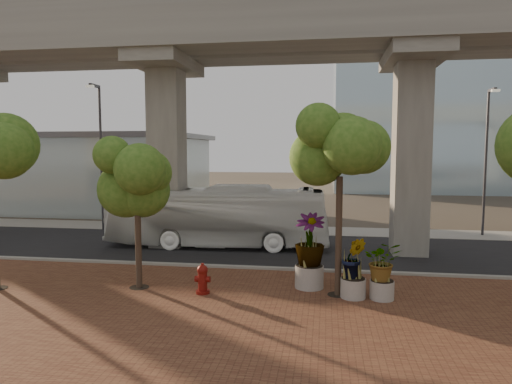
# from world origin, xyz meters

# --- Properties ---
(ground) EXTENTS (160.00, 160.00, 0.00)m
(ground) POSITION_xyz_m (0.00, 0.00, 0.00)
(ground) COLOR #3D362C
(ground) RESTS_ON ground
(brick_plaza) EXTENTS (70.00, 13.00, 0.06)m
(brick_plaza) POSITION_xyz_m (0.00, -8.00, 0.03)
(brick_plaza) COLOR brown
(brick_plaza) RESTS_ON ground
(asphalt_road) EXTENTS (90.00, 8.00, 0.04)m
(asphalt_road) POSITION_xyz_m (0.00, 2.00, 0.02)
(asphalt_road) COLOR black
(asphalt_road) RESTS_ON ground
(curb_strip) EXTENTS (70.00, 0.25, 0.16)m
(curb_strip) POSITION_xyz_m (0.00, -2.00, 0.08)
(curb_strip) COLOR gray
(curb_strip) RESTS_ON ground
(far_sidewalk) EXTENTS (90.00, 3.00, 0.06)m
(far_sidewalk) POSITION_xyz_m (0.00, 7.50, 0.03)
(far_sidewalk) COLOR gray
(far_sidewalk) RESTS_ON ground
(transit_viaduct) EXTENTS (72.00, 5.60, 12.40)m
(transit_viaduct) POSITION_xyz_m (0.00, 2.00, 7.29)
(transit_viaduct) COLOR gray
(transit_viaduct) RESTS_ON ground
(station_pavilion) EXTENTS (23.00, 13.00, 6.30)m
(station_pavilion) POSITION_xyz_m (-20.00, 16.00, 3.22)
(station_pavilion) COLOR #A8BBC0
(station_pavilion) RESTS_ON ground
(transit_bus) EXTENTS (11.38, 3.03, 3.15)m
(transit_bus) POSITION_xyz_m (-3.43, 2.24, 1.57)
(transit_bus) COLOR white
(transit_bus) RESTS_ON ground
(fire_hydrant) EXTENTS (0.53, 0.48, 1.06)m
(fire_hydrant) POSITION_xyz_m (-2.12, -5.50, 0.57)
(fire_hydrant) COLOR maroon
(fire_hydrant) RESTS_ON ground
(planter_front) EXTENTS (1.78, 1.78, 1.96)m
(planter_front) POSITION_xyz_m (3.94, -5.17, 1.25)
(planter_front) COLOR #A49F94
(planter_front) RESTS_ON ground
(planter_right) EXTENTS (2.52, 2.52, 2.69)m
(planter_right) POSITION_xyz_m (1.50, -4.27, 1.69)
(planter_right) COLOR #B1AE9F
(planter_right) RESTS_ON ground
(planter_left) EXTENTS (1.87, 1.87, 2.06)m
(planter_left) POSITION_xyz_m (3.00, -5.16, 1.31)
(planter_left) COLOR #A29C92
(planter_left) RESTS_ON ground
(street_tree_near_west) EXTENTS (3.13, 3.13, 5.44)m
(street_tree_near_west) POSITION_xyz_m (-4.57, -5.17, 4.05)
(street_tree_near_west) COLOR #4C392B
(street_tree_near_west) RESTS_ON ground
(street_tree_near_east) EXTENTS (3.42, 3.42, 6.63)m
(street_tree_near_east) POSITION_xyz_m (2.50, -4.96, 5.10)
(street_tree_near_east) COLOR #4C392B
(street_tree_near_east) RESTS_ON ground
(streetlamp_west) EXTENTS (0.44, 1.29, 8.87)m
(streetlamp_west) POSITION_xyz_m (-11.72, 5.94, 5.18)
(streetlamp_west) COLOR #333238
(streetlamp_west) RESTS_ON ground
(streetlamp_east) EXTENTS (0.41, 1.21, 8.36)m
(streetlamp_east) POSITION_xyz_m (11.11, 7.39, 4.88)
(streetlamp_east) COLOR #313136
(streetlamp_east) RESTS_ON ground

